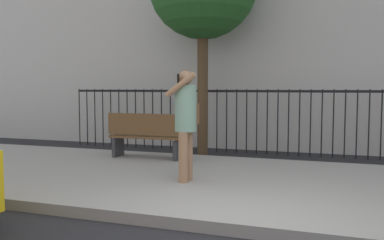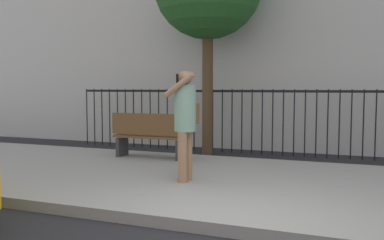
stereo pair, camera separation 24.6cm
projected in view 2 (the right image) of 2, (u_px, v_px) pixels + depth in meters
The scene contains 5 objects.
ground_plane at pixel (228, 238), 4.59m from camera, with size 60.00×60.00×0.00m, color black.
sidewalk at pixel (268, 187), 6.62m from camera, with size 28.00×4.40×0.15m, color gray.
iron_fence at pixel (300, 114), 9.99m from camera, with size 12.03×0.04×1.60m.
pedestrian_on_phone at pixel (186, 117), 6.66m from camera, with size 0.51×0.66×1.75m.
street_bench at pixel (149, 135), 8.87m from camera, with size 1.60×0.45×0.95m.
Camera 2 is at (1.27, -4.31, 1.63)m, focal length 39.52 mm.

